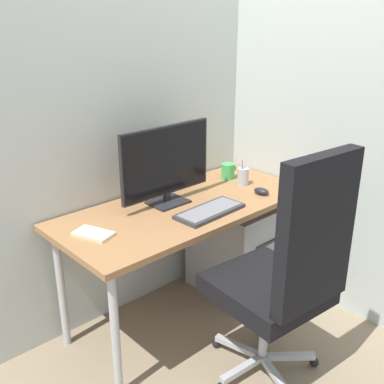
{
  "coord_description": "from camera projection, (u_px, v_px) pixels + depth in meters",
  "views": [
    {
      "loc": [
        -1.61,
        -1.79,
        1.75
      ],
      "look_at": [
        -0.02,
        -0.07,
        0.84
      ],
      "focal_mm": 43.31,
      "sensor_mm": 36.0,
      "label": 1
    }
  ],
  "objects": [
    {
      "name": "monitor",
      "position": [
        166.0,
        163.0,
        2.55
      ],
      "size": [
        0.6,
        0.17,
        0.45
      ],
      "color": "black",
      "rests_on": "desk"
    },
    {
      "name": "wall_back",
      "position": [
        143.0,
        78.0,
        2.61
      ],
      "size": [
        2.74,
        0.04,
        2.8
      ],
      "primitive_type": "cube",
      "color": "#B7C1BC",
      "rests_on": "ground_plane"
    },
    {
      "name": "pen_holder",
      "position": [
        243.0,
        176.0,
        2.89
      ],
      "size": [
        0.07,
        0.07,
        0.17
      ],
      "color": "#B2B5BA",
      "rests_on": "desk"
    },
    {
      "name": "coffee_mug",
      "position": [
        228.0,
        171.0,
        3.0
      ],
      "size": [
        0.12,
        0.08,
        0.1
      ],
      "color": "#3FAD59",
      "rests_on": "desk"
    },
    {
      "name": "ground_plane",
      "position": [
        187.0,
        314.0,
        2.87
      ],
      "size": [
        8.0,
        8.0,
        0.0
      ],
      "primitive_type": "plane",
      "color": "gray"
    },
    {
      "name": "notebook",
      "position": [
        93.0,
        234.0,
        2.24
      ],
      "size": [
        0.17,
        0.22,
        0.02
      ],
      "primitive_type": "cube",
      "rotation": [
        0.0,
        0.0,
        0.36
      ],
      "color": "beige",
      "rests_on": "desk"
    },
    {
      "name": "filing_cabinet",
      "position": [
        236.0,
        246.0,
        3.07
      ],
      "size": [
        0.45,
        0.52,
        0.6
      ],
      "color": "#9EA0A5",
      "rests_on": "ground_plane"
    },
    {
      "name": "wall_side_right",
      "position": [
        304.0,
        75.0,
        2.74
      ],
      "size": [
        0.04,
        1.9,
        2.8
      ],
      "primitive_type": "cube",
      "color": "#B7C1BC",
      "rests_on": "ground_plane"
    },
    {
      "name": "desk",
      "position": [
        186.0,
        215.0,
        2.63
      ],
      "size": [
        1.5,
        0.66,
        0.74
      ],
      "color": "#996B42",
      "rests_on": "ground_plane"
    },
    {
      "name": "mouse",
      "position": [
        261.0,
        191.0,
        2.75
      ],
      "size": [
        0.07,
        0.1,
        0.04
      ],
      "primitive_type": "ellipsoid",
      "rotation": [
        0.0,
        0.0,
        0.15
      ],
      "color": "black",
      "rests_on": "desk"
    },
    {
      "name": "keyboard",
      "position": [
        210.0,
        211.0,
        2.49
      ],
      "size": [
        0.41,
        0.19,
        0.02
      ],
      "color": "#333338",
      "rests_on": "desk"
    },
    {
      "name": "office_chair",
      "position": [
        286.0,
        271.0,
        2.13
      ],
      "size": [
        0.57,
        0.6,
        1.23
      ],
      "color": "black",
      "rests_on": "ground_plane"
    }
  ]
}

